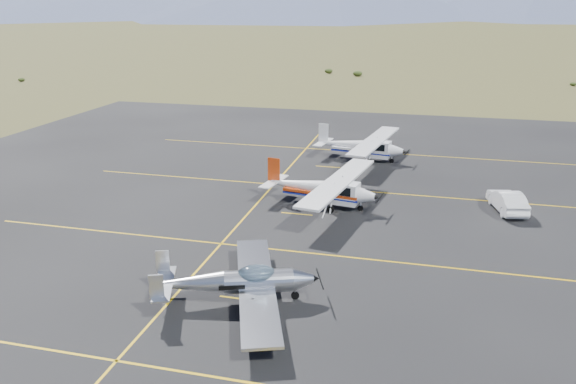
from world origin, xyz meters
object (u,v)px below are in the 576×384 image
at_px(aircraft_cessna, 322,187).
at_px(sedan, 507,201).
at_px(aircraft_low_wing, 240,282).
at_px(aircraft_plain, 362,145).

xyz_separation_m(aircraft_cessna, sedan, (11.63, 1.86, -0.57)).
distance_m(aircraft_low_wing, sedan, 19.74).
bearing_deg(aircraft_cessna, aircraft_plain, 94.31).
xyz_separation_m(aircraft_plain, sedan, (10.51, -10.03, -0.56)).
bearing_deg(aircraft_plain, aircraft_low_wing, -85.74).
distance_m(aircraft_cessna, aircraft_plain, 11.95).
relative_size(aircraft_cessna, sedan, 2.72).
bearing_deg(aircraft_plain, aircraft_cessna, -85.99).
height_order(aircraft_low_wing, aircraft_cessna, aircraft_cessna).
height_order(aircraft_cessna, sedan, aircraft_cessna).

